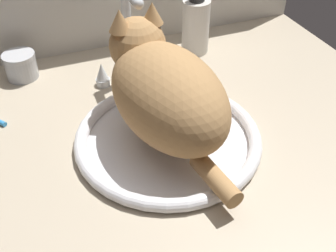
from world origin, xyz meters
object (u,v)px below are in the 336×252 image
object	(u,v)px
faucet	(130,46)
metal_jar	(21,66)
cat	(162,88)
sink_basin	(168,138)
soap_pump_bottle	(196,25)

from	to	relation	value
faucet	metal_jar	xyz separation A→B (cm)	(-23.12, 10.94, -6.00)
faucet	cat	bearing A→B (deg)	-90.82
cat	metal_jar	world-z (taller)	cat
sink_basin	soap_pump_bottle	size ratio (longest dim) A/B	1.96
faucet	sink_basin	bearing A→B (deg)	-90.00
metal_jar	soap_pump_bottle	bearing A→B (deg)	-4.40
soap_pump_bottle	metal_jar	bearing A→B (deg)	175.60
sink_basin	soap_pump_bottle	bearing A→B (deg)	57.59
soap_pump_bottle	cat	bearing A→B (deg)	-124.64
faucet	metal_jar	bearing A→B (deg)	154.67
cat	metal_jar	distance (cm)	39.87
cat	metal_jar	xyz separation A→B (cm)	(-22.82, 31.63, -8.26)
cat	faucet	bearing A→B (deg)	89.18
cat	soap_pump_bottle	size ratio (longest dim) A/B	2.10
sink_basin	faucet	xyz separation A→B (cm)	(0.00, 22.73, 7.96)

